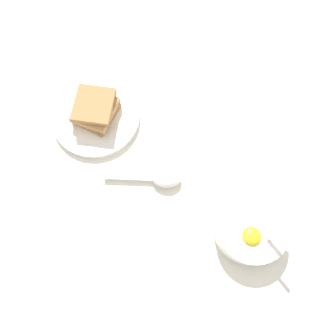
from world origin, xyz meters
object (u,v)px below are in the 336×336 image
egg_bowl (251,228)px  soup_spoon (159,177)px  toast_plate (96,117)px  toast_sandwich (95,109)px

egg_bowl → soup_spoon: 0.21m
toast_plate → egg_bowl: bearing=52.9°
toast_sandwich → soup_spoon: (0.15, 0.14, -0.03)m
toast_plate → toast_sandwich: toast_sandwich is taller
toast_sandwich → soup_spoon: toast_sandwich is taller
egg_bowl → soup_spoon: bearing=-119.9°
toast_plate → toast_sandwich: bearing=127.2°
egg_bowl → toast_sandwich: size_ratio=1.29×
toast_sandwich → toast_plate: bearing=-52.8°
toast_sandwich → soup_spoon: size_ratio=0.68×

